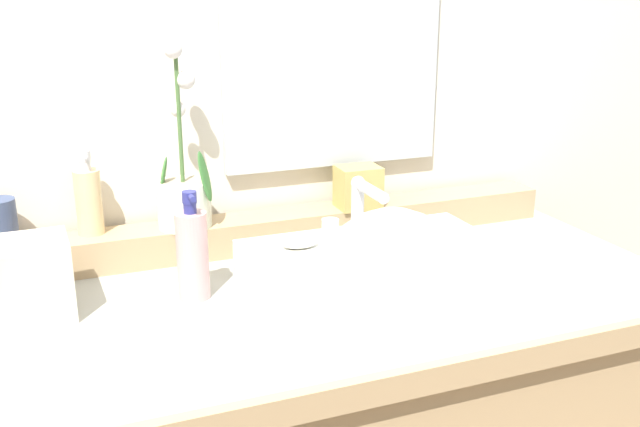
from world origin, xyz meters
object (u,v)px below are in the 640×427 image
Objects in this scene: trinket_box at (358,187)px; soap_dispenser at (89,200)px; potted_plant at (184,190)px; lotion_bottle at (192,253)px; tumbler_cup at (0,222)px; sink_basin at (390,280)px; soap_bar at (300,241)px; tissue_box at (30,279)px.

soap_dispenser is at bearing 177.91° from trinket_box.
potted_plant is 0.21m from lotion_bottle.
soap_dispenser reaches higher than tumbler_cup.
sink_basin is 0.72m from tumbler_cup.
lotion_bottle reaches higher than tumbler_cup.
potted_plant is 1.86× the size of lotion_bottle.
soap_dispenser is 0.84× the size of lotion_bottle.
tissue_box reaches higher than soap_bar.
tumbler_cup reaches higher than soap_bar.
soap_bar is 0.78× the size of trinket_box.
trinket_box is (0.55, -0.03, -0.02)m from soap_dispenser.
soap_bar is 0.36× the size of lotion_bottle.
trinket_box is 0.69× the size of tissue_box.
potted_plant is at bearing -7.68° from soap_dispenser.
potted_plant reaches higher than trinket_box.
sink_basin reaches higher than trinket_box.
sink_basin is 6.50× the size of soap_bar.
trinket_box is at bearing -1.37° from potted_plant.
tissue_box is at bearing 163.51° from sink_basin.
tumbler_cup is 0.71m from trinket_box.
lotion_bottle reaches higher than tissue_box.
sink_basin is 0.34m from trinket_box.
tissue_box is (-0.58, 0.17, 0.02)m from sink_basin.
soap_dispenser is 1.82× the size of trinket_box.
trinket_box is at bearing 45.44° from soap_bar.
sink_basin is 0.60m from tissue_box.
soap_dispenser is (-0.18, 0.02, -0.01)m from potted_plant.
potted_plant is at bearing 130.45° from sink_basin.
potted_plant is 4.03× the size of trinket_box.
soap_dispenser is 0.23m from tissue_box.
potted_plant reaches higher than soap_bar.
soap_dispenser is at bearing 124.37° from lotion_bottle.
potted_plant is (-0.29, 0.33, 0.10)m from sink_basin.
potted_plant reaches higher than soap_dispenser.
soap_dispenser is at bearing 142.25° from sink_basin.
sink_basin is 5.08× the size of trinket_box.
soap_dispenser is 0.16m from tumbler_cup.
tumbler_cup is at bearing 178.84° from trinket_box.
sink_basin reaches higher than tissue_box.
tumbler_cup is at bearing 176.25° from potted_plant.
soap_dispenser reaches higher than trinket_box.
soap_dispenser is 0.55m from trinket_box.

